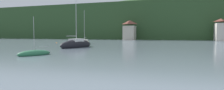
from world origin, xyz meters
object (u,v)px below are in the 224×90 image
object	(u,v)px
shore_building_westcentral	(220,30)
mooring_buoy_mid	(57,43)
shore_building_west	(130,30)
sailboat_mid_3	(34,54)
sailboat_far_2	(76,45)
sailboat_far_0	(84,42)

from	to	relation	value
shore_building_westcentral	mooring_buoy_mid	world-z (taller)	shore_building_westcentral
shore_building_west	sailboat_mid_3	xyz separation A→B (m)	(2.15, -60.08, -3.77)
mooring_buoy_mid	sailboat_far_2	bearing A→B (deg)	-44.74
sailboat_far_0	sailboat_mid_3	xyz separation A→B (m)	(6.35, -26.63, -0.14)
shore_building_west	sailboat_mid_3	distance (m)	60.23
shore_building_west	shore_building_westcentral	size ratio (longest dim) A/B	1.00
sailboat_far_0	mooring_buoy_mid	distance (m)	9.07
sailboat_mid_3	shore_building_west	bearing A→B (deg)	-153.52
sailboat_mid_3	mooring_buoy_mid	size ratio (longest dim) A/B	13.29
sailboat_mid_3	mooring_buoy_mid	xyz separation A→B (m)	(-15.38, 27.42, -0.21)
shore_building_west	mooring_buoy_mid	world-z (taller)	shore_building_west
shore_building_westcentral	mooring_buoy_mid	size ratio (longest dim) A/B	21.71
sailboat_far_2	sailboat_far_0	bearing A→B (deg)	31.83
sailboat_far_0	mooring_buoy_mid	world-z (taller)	sailboat_far_0
shore_building_westcentral	sailboat_far_2	world-z (taller)	sailboat_far_2
shore_building_westcentral	mooring_buoy_mid	bearing A→B (deg)	-144.93
shore_building_westcentral	sailboat_mid_3	world-z (taller)	shore_building_westcentral
mooring_buoy_mid	sailboat_far_0	bearing A→B (deg)	-5.00
sailboat_far_0	shore_building_westcentral	bearing A→B (deg)	115.97
shore_building_westcentral	sailboat_far_0	world-z (taller)	sailboat_far_0
mooring_buoy_mid	sailboat_mid_3	bearing A→B (deg)	-60.71
sailboat_mid_3	mooring_buoy_mid	distance (m)	31.43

